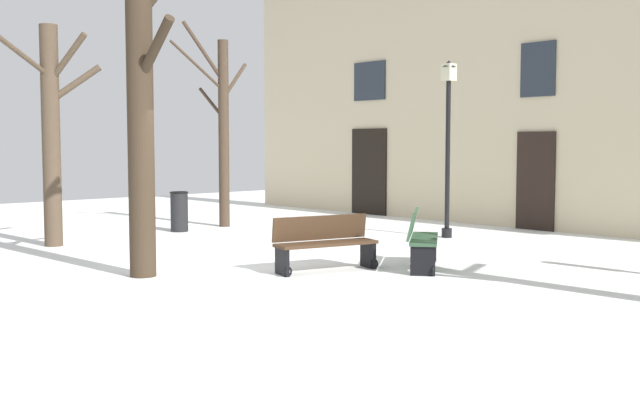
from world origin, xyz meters
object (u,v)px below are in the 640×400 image
object	(u,v)px
tree_right_of_center	(223,126)
bench_facing_shops	(421,238)
litter_bin	(179,211)
bench_by_litter_bin	(325,243)
tree_near_facade	(52,129)
streetlamp	(448,130)
tree_center	(140,89)

from	to	relation	value
tree_right_of_center	bench_facing_shops	bearing A→B (deg)	-9.84
litter_bin	bench_facing_shops	distance (m)	7.05
litter_bin	bench_by_litter_bin	size ratio (longest dim) A/B	0.53
tree_right_of_center	tree_near_facade	size ratio (longest dim) A/B	1.14
streetlamp	bench_facing_shops	bearing A→B (deg)	-57.85
tree_near_facade	bench_by_litter_bin	distance (m)	6.31
tree_near_facade	tree_center	bearing A→B (deg)	-5.78
bench_by_litter_bin	bench_facing_shops	bearing A→B (deg)	-18.73
tree_right_of_center	litter_bin	bearing A→B (deg)	-81.39
tree_right_of_center	streetlamp	size ratio (longest dim) A/B	1.31
bench_facing_shops	bench_by_litter_bin	size ratio (longest dim) A/B	0.87
tree_near_facade	bench_facing_shops	xyz separation A→B (m)	(6.57, 3.25, -1.80)
tree_center	streetlamp	size ratio (longest dim) A/B	1.50
tree_center	streetlamp	world-z (taller)	tree_center
tree_near_facade	bench_facing_shops	world-z (taller)	tree_near_facade
tree_center	tree_near_facade	bearing A→B (deg)	174.22
bench_facing_shops	bench_by_litter_bin	distance (m)	1.57
tree_right_of_center	tree_center	distance (m)	6.97
bench_facing_shops	tree_center	bearing A→B (deg)	109.44
tree_center	litter_bin	xyz separation A→B (m)	(-4.70, 3.57, -2.36)
bench_facing_shops	streetlamp	bearing A→B (deg)	-5.88
tree_center	bench_facing_shops	size ratio (longest dim) A/B	3.70
tree_near_facade	litter_bin	size ratio (longest dim) A/B	4.69
tree_near_facade	bench_facing_shops	bearing A→B (deg)	26.33
tree_near_facade	streetlamp	xyz separation A→B (m)	(4.37, 6.76, 0.02)
tree_center	litter_bin	world-z (taller)	tree_center
tree_center	streetlamp	bearing A→B (deg)	88.87
streetlamp	litter_bin	bearing A→B (deg)	-143.24
tree_center	bench_facing_shops	world-z (taller)	tree_center
tree_near_facade	tree_center	distance (m)	4.28
tree_near_facade	bench_facing_shops	distance (m)	7.55
tree_right_of_center	litter_bin	distance (m)	2.41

